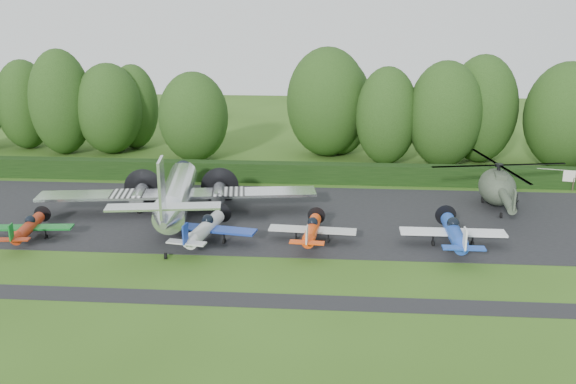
# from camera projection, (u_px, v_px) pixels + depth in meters

# --- Properties ---
(ground) EXTENTS (160.00, 160.00, 0.00)m
(ground) POSITION_uv_depth(u_px,v_px,m) (237.00, 262.00, 46.40)
(ground) COLOR #2F5116
(ground) RESTS_ON ground
(apron) EXTENTS (70.00, 18.00, 0.01)m
(apron) POSITION_uv_depth(u_px,v_px,m) (255.00, 216.00, 55.93)
(apron) COLOR black
(apron) RESTS_ON ground
(taxiway_verge) EXTENTS (70.00, 2.00, 0.00)m
(taxiway_verge) POSITION_uv_depth(u_px,v_px,m) (223.00, 299.00, 40.69)
(taxiway_verge) COLOR black
(taxiway_verge) RESTS_ON ground
(hedgerow) EXTENTS (90.00, 1.60, 2.00)m
(hedgerow) POSITION_uv_depth(u_px,v_px,m) (268.00, 181.00, 66.42)
(hedgerow) COLOR black
(hedgerow) RESTS_ON ground
(transport_plane) EXTENTS (24.20, 18.56, 7.75)m
(transport_plane) POSITION_uv_depth(u_px,v_px,m) (176.00, 194.00, 54.81)
(transport_plane) COLOR silver
(transport_plane) RESTS_ON ground
(light_plane_red) EXTENTS (6.57, 6.91, 2.52)m
(light_plane_red) POSITION_uv_depth(u_px,v_px,m) (28.00, 227.00, 50.24)
(light_plane_red) COLOR #98260E
(light_plane_red) RESTS_ON ground
(light_plane_white) EXTENTS (7.73, 8.13, 2.97)m
(light_plane_white) POSITION_uv_depth(u_px,v_px,m) (205.00, 229.00, 49.48)
(light_plane_white) COLOR silver
(light_plane_white) RESTS_ON ground
(light_plane_orange) EXTENTS (6.83, 7.18, 2.63)m
(light_plane_orange) POSITION_uv_depth(u_px,v_px,m) (312.00, 230.00, 49.62)
(light_plane_orange) COLOR #F2440E
(light_plane_orange) RESTS_ON ground
(light_plane_blue) EXTENTS (8.01, 8.42, 3.08)m
(light_plane_blue) POSITION_uv_depth(u_px,v_px,m) (454.00, 232.00, 48.58)
(light_plane_blue) COLOR #1D44AE
(light_plane_blue) RESTS_ON ground
(helicopter) EXTENTS (12.43, 14.56, 4.00)m
(helicopter) POSITION_uv_depth(u_px,v_px,m) (498.00, 184.00, 57.89)
(helicopter) COLOR #394334
(helicopter) RESTS_ON ground
(sign_board) EXTENTS (3.59, 0.13, 2.02)m
(sign_board) POSITION_uv_depth(u_px,v_px,m) (556.00, 176.00, 63.36)
(sign_board) COLOR #3F3326
(sign_board) RESTS_ON ground
(tree_1) EXTENTS (7.35, 7.35, 12.58)m
(tree_1) POSITION_uv_depth(u_px,v_px,m) (61.00, 102.00, 76.23)
(tree_1) COLOR black
(tree_1) RESTS_ON ground
(tree_2) EXTENTS (6.81, 6.81, 11.06)m
(tree_2) POSITION_uv_depth(u_px,v_px,m) (24.00, 105.00, 79.21)
(tree_2) COLOR black
(tree_2) RESTS_ON ground
(tree_3) EXTENTS (7.97, 7.97, 12.28)m
(tree_3) POSITION_uv_depth(u_px,v_px,m) (482.00, 109.00, 72.54)
(tree_3) COLOR black
(tree_3) RESTS_ON ground
(tree_4) EXTENTS (9.56, 9.56, 12.86)m
(tree_4) POSITION_uv_depth(u_px,v_px,m) (327.00, 102.00, 75.37)
(tree_4) COLOR black
(tree_4) RESTS_ON ground
(tree_5) EXTENTS (8.99, 8.99, 11.81)m
(tree_5) POSITION_uv_depth(u_px,v_px,m) (567.00, 116.00, 69.55)
(tree_5) COLOR black
(tree_5) RESTS_ON ground
(tree_6) EXTENTS (6.11, 6.11, 10.46)m
(tree_6) POSITION_uv_depth(u_px,v_px,m) (133.00, 107.00, 79.49)
(tree_6) COLOR black
(tree_6) RESTS_ON ground
(tree_7) EXTENTS (8.13, 8.13, 11.81)m
(tree_7) POSITION_uv_depth(u_px,v_px,m) (445.00, 114.00, 70.58)
(tree_7) COLOR black
(tree_7) RESTS_ON ground
(tree_9) EXTENTS (6.94, 6.94, 11.06)m
(tree_9) POSITION_uv_depth(u_px,v_px,m) (387.00, 116.00, 71.71)
(tree_9) COLOR black
(tree_9) RESTS_ON ground
(tree_10) EXTENTS (7.96, 7.96, 10.30)m
(tree_10) POSITION_uv_depth(u_px,v_px,m) (194.00, 117.00, 73.33)
(tree_10) COLOR black
(tree_10) RESTS_ON ground
(tree_11) EXTENTS (7.90, 7.90, 10.89)m
(tree_11) POSITION_uv_depth(u_px,v_px,m) (109.00, 109.00, 76.75)
(tree_11) COLOR black
(tree_11) RESTS_ON ground
(tree_12) EXTENTS (6.97, 6.97, 11.39)m
(tree_12) POSITION_uv_depth(u_px,v_px,m) (342.00, 107.00, 76.23)
(tree_12) COLOR black
(tree_12) RESTS_ON ground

